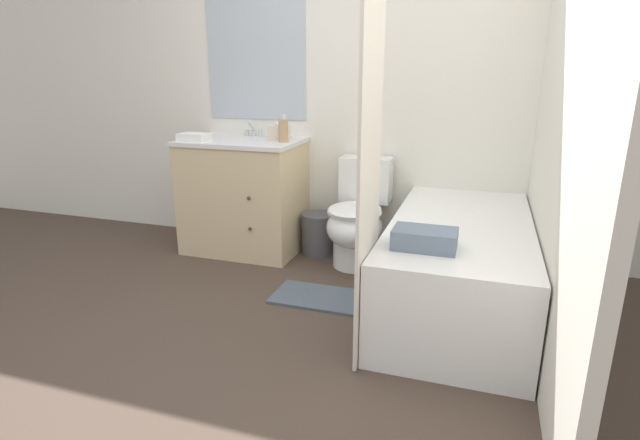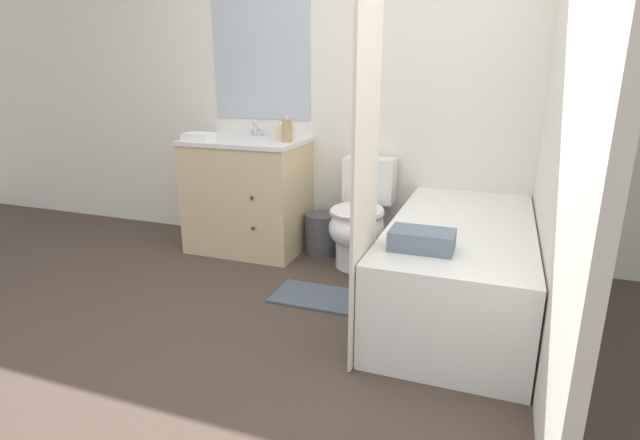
{
  "view_description": "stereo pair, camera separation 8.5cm",
  "coord_description": "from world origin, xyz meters",
  "px_view_note": "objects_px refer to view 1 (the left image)",
  "views": [
    {
      "loc": [
        0.89,
        -1.77,
        1.32
      ],
      "look_at": [
        0.05,
        0.79,
        0.5
      ],
      "focal_mm": 28.0,
      "sensor_mm": 36.0,
      "label": 1
    },
    {
      "loc": [
        0.98,
        -1.74,
        1.32
      ],
      "look_at": [
        0.05,
        0.79,
        0.5
      ],
      "focal_mm": 28.0,
      "sensor_mm": 36.0,
      "label": 2
    }
  ],
  "objects_px": {
    "tissue_box": "(279,133)",
    "bath_towel_folded": "(425,239)",
    "hand_towel_folded": "(194,137)",
    "bathtub": "(458,265)",
    "sink_faucet": "(253,131)",
    "wastebasket": "(318,234)",
    "toilet": "(357,220)",
    "vanity_cabinet": "(244,194)",
    "bath_mat": "(322,298)",
    "soap_dispenser": "(283,130)"
  },
  "relations": [
    {
      "from": "toilet",
      "to": "wastebasket",
      "type": "distance_m",
      "value": 0.39
    },
    {
      "from": "bathtub",
      "to": "tissue_box",
      "type": "relative_size",
      "value": 11.51
    },
    {
      "from": "vanity_cabinet",
      "to": "soap_dispenser",
      "type": "xyz_separation_m",
      "value": [
        0.34,
        -0.04,
        0.49
      ]
    },
    {
      "from": "tissue_box",
      "to": "bath_towel_folded",
      "type": "bearing_deg",
      "value": -41.76
    },
    {
      "from": "soap_dispenser",
      "to": "bath_towel_folded",
      "type": "distance_m",
      "value": 1.5
    },
    {
      "from": "tissue_box",
      "to": "bath_mat",
      "type": "height_order",
      "value": "tissue_box"
    },
    {
      "from": "toilet",
      "to": "bath_towel_folded",
      "type": "distance_m",
      "value": 1.11
    },
    {
      "from": "bathtub",
      "to": "bath_mat",
      "type": "distance_m",
      "value": 0.82
    },
    {
      "from": "toilet",
      "to": "bathtub",
      "type": "distance_m",
      "value": 0.84
    },
    {
      "from": "sink_faucet",
      "to": "bath_mat",
      "type": "distance_m",
      "value": 1.46
    },
    {
      "from": "bathtub",
      "to": "soap_dispenser",
      "type": "bearing_deg",
      "value": 159.42
    },
    {
      "from": "vanity_cabinet",
      "to": "soap_dispenser",
      "type": "height_order",
      "value": "soap_dispenser"
    },
    {
      "from": "tissue_box",
      "to": "hand_towel_folded",
      "type": "height_order",
      "value": "tissue_box"
    },
    {
      "from": "bath_towel_folded",
      "to": "sink_faucet",
      "type": "bearing_deg",
      "value": 140.69
    },
    {
      "from": "bathtub",
      "to": "soap_dispenser",
      "type": "relative_size",
      "value": 8.53
    },
    {
      "from": "soap_dispenser",
      "to": "bathtub",
      "type": "bearing_deg",
      "value": -20.58
    },
    {
      "from": "wastebasket",
      "to": "tissue_box",
      "type": "xyz_separation_m",
      "value": [
        -0.29,
        -0.03,
        0.73
      ]
    },
    {
      "from": "toilet",
      "to": "tissue_box",
      "type": "xyz_separation_m",
      "value": [
        -0.61,
        0.11,
        0.56
      ]
    },
    {
      "from": "sink_faucet",
      "to": "hand_towel_folded",
      "type": "xyz_separation_m",
      "value": [
        -0.28,
        -0.36,
        -0.01
      ]
    },
    {
      "from": "toilet",
      "to": "soap_dispenser",
      "type": "height_order",
      "value": "soap_dispenser"
    },
    {
      "from": "vanity_cabinet",
      "to": "sink_faucet",
      "type": "bearing_deg",
      "value": 90.0
    },
    {
      "from": "bathtub",
      "to": "tissue_box",
      "type": "xyz_separation_m",
      "value": [
        -1.31,
        0.56,
        0.63
      ]
    },
    {
      "from": "bathtub",
      "to": "bath_towel_folded",
      "type": "bearing_deg",
      "value": -106.65
    },
    {
      "from": "toilet",
      "to": "hand_towel_folded",
      "type": "height_order",
      "value": "hand_towel_folded"
    },
    {
      "from": "sink_faucet",
      "to": "hand_towel_folded",
      "type": "bearing_deg",
      "value": -127.88
    },
    {
      "from": "bathtub",
      "to": "tissue_box",
      "type": "distance_m",
      "value": 1.56
    },
    {
      "from": "soap_dispenser",
      "to": "hand_towel_folded",
      "type": "height_order",
      "value": "soap_dispenser"
    },
    {
      "from": "bath_towel_folded",
      "to": "hand_towel_folded",
      "type": "bearing_deg",
      "value": 154.67
    },
    {
      "from": "vanity_cabinet",
      "to": "wastebasket",
      "type": "xyz_separation_m",
      "value": [
        0.56,
        0.08,
        -0.28
      ]
    },
    {
      "from": "bathtub",
      "to": "soap_dispenser",
      "type": "distance_m",
      "value": 1.48
    },
    {
      "from": "wastebasket",
      "to": "bath_mat",
      "type": "height_order",
      "value": "wastebasket"
    },
    {
      "from": "sink_faucet",
      "to": "hand_towel_folded",
      "type": "height_order",
      "value": "sink_faucet"
    },
    {
      "from": "vanity_cabinet",
      "to": "hand_towel_folded",
      "type": "relative_size",
      "value": 4.16
    },
    {
      "from": "tissue_box",
      "to": "bath_mat",
      "type": "relative_size",
      "value": 0.23
    },
    {
      "from": "toilet",
      "to": "bath_mat",
      "type": "xyz_separation_m",
      "value": [
        -0.06,
        -0.6,
        -0.32
      ]
    },
    {
      "from": "vanity_cabinet",
      "to": "hand_towel_folded",
      "type": "bearing_deg",
      "value": -148.18
    },
    {
      "from": "bath_towel_folded",
      "to": "bathtub",
      "type": "bearing_deg",
      "value": 73.35
    },
    {
      "from": "sink_faucet",
      "to": "toilet",
      "type": "xyz_separation_m",
      "value": [
        0.88,
        -0.24,
        -0.54
      ]
    },
    {
      "from": "sink_faucet",
      "to": "wastebasket",
      "type": "bearing_deg",
      "value": -11.05
    },
    {
      "from": "soap_dispenser",
      "to": "bath_towel_folded",
      "type": "relative_size",
      "value": 0.63
    },
    {
      "from": "vanity_cabinet",
      "to": "hand_towel_folded",
      "type": "distance_m",
      "value": 0.55
    },
    {
      "from": "vanity_cabinet",
      "to": "wastebasket",
      "type": "distance_m",
      "value": 0.63
    },
    {
      "from": "wastebasket",
      "to": "bath_towel_folded",
      "type": "bearing_deg",
      "value": -50.46
    },
    {
      "from": "hand_towel_folded",
      "to": "bath_mat",
      "type": "relative_size",
      "value": 0.35
    },
    {
      "from": "bath_mat",
      "to": "soap_dispenser",
      "type": "bearing_deg",
      "value": 127.97
    },
    {
      "from": "bathtub",
      "to": "bath_mat",
      "type": "relative_size",
      "value": 2.7
    },
    {
      "from": "tissue_box",
      "to": "hand_towel_folded",
      "type": "relative_size",
      "value": 0.68
    },
    {
      "from": "bath_towel_folded",
      "to": "bath_mat",
      "type": "bearing_deg",
      "value": 151.47
    },
    {
      "from": "tissue_box",
      "to": "toilet",
      "type": "bearing_deg",
      "value": -10.17
    },
    {
      "from": "sink_faucet",
      "to": "wastebasket",
      "type": "xyz_separation_m",
      "value": [
        0.56,
        -0.11,
        -0.72
      ]
    }
  ]
}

